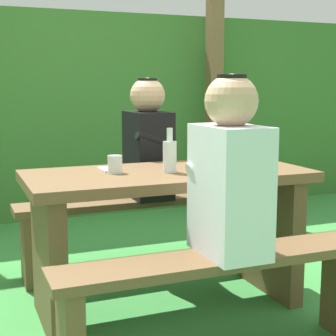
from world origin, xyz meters
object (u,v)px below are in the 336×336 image
bottle_right (170,155)px  bench_near (221,285)px  person_white_shirt (230,173)px  person_black_coat (148,143)px  drinking_glass (115,164)px  picnic_table (168,215)px  bottle_left (228,152)px  bench_far (132,219)px  cell_phone (108,169)px

bottle_right → bench_near: bearing=-89.3°
person_white_shirt → person_black_coat: bearing=86.4°
person_black_coat → drinking_glass: person_black_coat is taller
picnic_table → bottle_left: 0.44m
picnic_table → bench_far: picnic_table is taller
cell_phone → picnic_table: bearing=-26.1°
bench_near → picnic_table: bearing=90.0°
picnic_table → cell_phone: cell_phone is taller
bench_near → bottle_left: 0.78m
picnic_table → bench_near: picnic_table is taller
cell_phone → person_white_shirt: bearing=-67.6°
bench_near → bottle_right: bottle_right is taller
person_white_shirt → cell_phone: bearing=113.4°
bottle_left → bottle_right: 0.32m
person_white_shirt → bottle_right: person_white_shirt is taller
picnic_table → drinking_glass: drinking_glass is taller
bench_far → person_white_shirt: bearing=-88.5°
picnic_table → person_white_shirt: bearing=-86.9°
bench_near → cell_phone: 0.85m
picnic_table → person_white_shirt: person_white_shirt is taller
picnic_table → bench_near: 0.60m
bench_near → person_white_shirt: (0.03, 0.00, 0.46)m
person_white_shirt → cell_phone: (-0.30, 0.70, -0.07)m
person_black_coat → bottle_right: person_black_coat is taller
person_white_shirt → bottle_right: 0.54m
bench_far → person_black_coat: size_ratio=1.95×
bench_far → bottle_left: size_ratio=6.46×
person_white_shirt → drinking_glass: bearing=115.5°
person_black_coat → drinking_glass: size_ratio=8.34×
bottle_left → bottle_right: size_ratio=1.00×
bench_near → person_black_coat: person_black_coat is taller
drinking_glass → bottle_left: (0.57, -0.08, 0.04)m
picnic_table → bench_far: bearing=90.0°
picnic_table → bench_near: (0.00, -0.58, -0.16)m
bench_near → drinking_glass: bearing=113.0°
bottle_right → picnic_table: bearing=80.5°
bottle_left → cell_phone: 0.61m
person_white_shirt → bottle_left: bearing=62.3°
drinking_glass → person_white_shirt: bearing=-64.5°
bottle_right → cell_phone: bottle_right is taller
picnic_table → bottle_right: bottle_right is taller
drinking_glass → person_black_coat: bearing=55.9°
bench_near → cell_phone: cell_phone is taller
bottle_right → drinking_glass: bearing=163.6°
drinking_glass → cell_phone: 0.10m
bench_near → person_black_coat: (0.10, 1.16, 0.46)m
bottle_right → cell_phone: 0.33m
drinking_glass → cell_phone: bearing=97.7°
bench_far → drinking_glass: (-0.26, -0.54, 0.43)m
person_white_shirt → cell_phone: 0.77m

